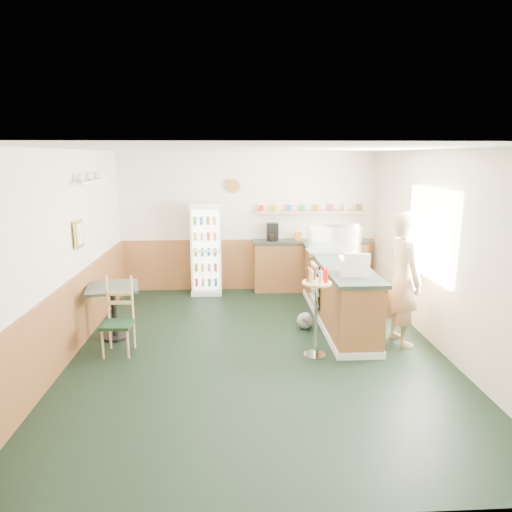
{
  "coord_description": "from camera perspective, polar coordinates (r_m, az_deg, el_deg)",
  "views": [
    {
      "loc": [
        -0.31,
        -5.86,
        2.61
      ],
      "look_at": [
        0.02,
        0.6,
        1.19
      ],
      "focal_mm": 32.0,
      "sensor_mm": 36.0,
      "label": 1
    }
  ],
  "objects": [
    {
      "name": "ground",
      "position": [
        6.42,
        0.1,
        -11.59
      ],
      "size": [
        6.0,
        6.0,
        0.0
      ],
      "primitive_type": "plane",
      "color": "black",
      "rests_on": "ground"
    },
    {
      "name": "room_envelope",
      "position": [
        6.68,
        -2.17,
        3.03
      ],
      "size": [
        5.04,
        6.02,
        2.72
      ],
      "color": "#EEE3CB",
      "rests_on": "ground"
    },
    {
      "name": "service_counter",
      "position": [
        7.45,
        10.12,
        -4.58
      ],
      "size": [
        0.68,
        3.01,
        1.01
      ],
      "color": "#986031",
      "rests_on": "ground"
    },
    {
      "name": "back_counter",
      "position": [
        9.03,
        6.71,
        -0.89
      ],
      "size": [
        2.24,
        0.42,
        1.69
      ],
      "color": "#986031",
      "rests_on": "ground"
    },
    {
      "name": "drinks_fridge",
      "position": [
        8.79,
        -6.25,
        0.9
      ],
      "size": [
        0.57,
        0.51,
        1.74
      ],
      "color": "white",
      "rests_on": "ground"
    },
    {
      "name": "display_case",
      "position": [
        7.69,
        9.6,
        2.04
      ],
      "size": [
        0.85,
        0.45,
        0.48
      ],
      "color": "silver",
      "rests_on": "service_counter"
    },
    {
      "name": "cash_register",
      "position": [
        6.45,
        12.08,
        -1.23
      ],
      "size": [
        0.44,
        0.45,
        0.22
      ],
      "primitive_type": "cube",
      "rotation": [
        0.0,
        0.0,
        -0.14
      ],
      "color": "#EDE3C4",
      "rests_on": "service_counter"
    },
    {
      "name": "shopkeeper",
      "position": [
        6.65,
        17.99,
        -2.77
      ],
      "size": [
        0.55,
        0.69,
        1.88
      ],
      "primitive_type": "imported",
      "rotation": [
        0.0,
        0.0,
        1.73
      ],
      "color": "tan",
      "rests_on": "ground"
    },
    {
      "name": "condiment_stand",
      "position": [
        6.01,
        7.55,
        -5.55
      ],
      "size": [
        0.38,
        0.38,
        1.19
      ],
      "rotation": [
        0.0,
        0.0,
        -0.33
      ],
      "color": "silver",
      "rests_on": "ground"
    },
    {
      "name": "newspaper_rack",
      "position": [
        7.4,
        7.35,
        -3.62
      ],
      "size": [
        0.09,
        0.44,
        0.71
      ],
      "color": "black",
      "rests_on": "ground"
    },
    {
      "name": "cafe_table",
      "position": [
        6.93,
        -17.39,
        -5.46
      ],
      "size": [
        0.85,
        0.85,
        0.78
      ],
      "rotation": [
        0.0,
        0.0,
        0.22
      ],
      "color": "black",
      "rests_on": "ground"
    },
    {
      "name": "cafe_chair",
      "position": [
        6.45,
        -16.79,
        -6.87
      ],
      "size": [
        0.4,
        0.4,
        1.04
      ],
      "rotation": [
        0.0,
        0.0,
        -0.04
      ],
      "color": "black",
      "rests_on": "ground"
    },
    {
      "name": "dog_doorstop",
      "position": [
        7.12,
        6.14,
        -7.97
      ],
      "size": [
        0.25,
        0.32,
        0.3
      ],
      "rotation": [
        0.0,
        0.0,
        0.12
      ],
      "color": "gray",
      "rests_on": "ground"
    }
  ]
}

